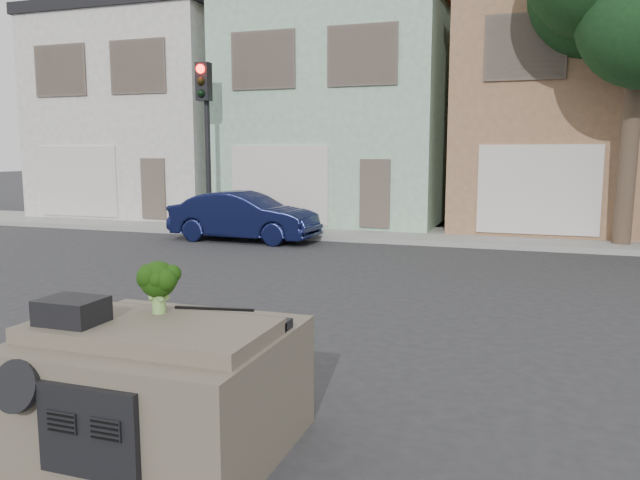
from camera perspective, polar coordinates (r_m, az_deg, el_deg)
The scene contains 12 objects.
ground_plane at distance 8.15m, azimuth -2.31°, elevation -9.51°, with size 120.00×120.00×0.00m, color #303033.
sidewalk at distance 18.12m, azimuth 9.74°, elevation 0.39°, with size 40.00×3.00×0.15m, color gray.
townhouse_white at distance 25.79m, azimuth -13.83°, elevation 10.77°, with size 7.20×8.20×7.55m, color silver.
townhouse_mint at distance 22.67m, azimuth 2.69°, elevation 11.39°, with size 7.20×8.20×7.55m, color #9BC5A8.
townhouse_tan at distance 21.81m, azimuth 22.35°, elevation 10.94°, with size 7.20×8.20×7.55m, color #976D4D.
navy_sedan at distance 17.47m, azimuth -6.91°, elevation -0.08°, with size 1.44×4.14×1.36m, color #0E1337.
traffic_signal at distance 19.15m, azimuth -10.36°, elevation 8.22°, with size 0.40×0.40×5.10m, color black.
tree_near at distance 17.27m, azimuth 26.76°, elevation 13.18°, with size 4.40×4.00×8.50m, color #153517.
car_dashboard at distance 5.43m, azimuth -14.12°, elevation -12.67°, with size 2.00×1.80×1.12m, color #63594A.
instrument_hump at distance 5.31m, azimuth -21.73°, elevation -6.03°, with size 0.48×0.38×0.20m, color black.
wiper_arm at distance 5.43m, azimuth -9.64°, elevation -6.21°, with size 0.70×0.03×0.02m, color black.
broccoli at distance 5.38m, azimuth -14.57°, elevation -4.15°, with size 0.37×0.37×0.45m, color black.
Camera 1 is at (2.81, -7.24, 2.46)m, focal length 35.00 mm.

